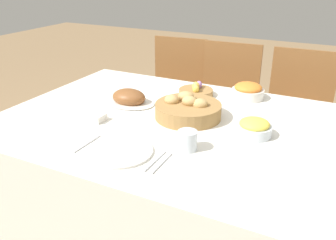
% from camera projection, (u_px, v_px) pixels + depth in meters
% --- Properties ---
extents(dining_table, '(1.63, 1.18, 0.74)m').
position_uv_depth(dining_table, '(172.00, 186.00, 1.84)').
color(dining_table, silver).
rests_on(dining_table, ground).
extents(chair_far_left, '(0.45, 0.45, 0.91)m').
position_uv_depth(chair_far_left, '(174.00, 95.00, 2.72)').
color(chair_far_left, brown).
rests_on(chair_far_left, ground).
extents(chair_far_right, '(0.43, 0.43, 0.91)m').
position_uv_depth(chair_far_right, '(296.00, 115.00, 2.36)').
color(chair_far_right, brown).
rests_on(chair_far_right, ground).
extents(chair_far_center, '(0.43, 0.43, 0.91)m').
position_uv_depth(chair_far_center, '(225.00, 103.00, 2.56)').
color(chair_far_center, brown).
rests_on(chair_far_center, ground).
extents(bread_basket, '(0.32, 0.32, 0.11)m').
position_uv_depth(bread_basket, '(188.00, 109.00, 1.70)').
color(bread_basket, '#9E7542').
rests_on(bread_basket, dining_table).
extents(egg_basket, '(0.19, 0.19, 0.08)m').
position_uv_depth(egg_basket, '(196.00, 91.00, 1.99)').
color(egg_basket, '#9E7542').
rests_on(egg_basket, dining_table).
extents(ham_platter, '(0.28, 0.20, 0.09)m').
position_uv_depth(ham_platter, '(129.00, 98.00, 1.88)').
color(ham_platter, silver).
rests_on(ham_platter, dining_table).
extents(pineapple_bowl, '(0.15, 0.15, 0.08)m').
position_uv_depth(pineapple_bowl, '(254.00, 128.00, 1.53)').
color(pineapple_bowl, silver).
rests_on(pineapple_bowl, dining_table).
extents(carrot_bowl, '(0.18, 0.18, 0.09)m').
position_uv_depth(carrot_bowl, '(248.00, 91.00, 1.95)').
color(carrot_bowl, silver).
rests_on(carrot_bowl, dining_table).
extents(dinner_plate, '(0.27, 0.27, 0.01)m').
position_uv_depth(dinner_plate, '(119.00, 151.00, 1.40)').
color(dinner_plate, silver).
rests_on(dinner_plate, dining_table).
extents(fork, '(0.01, 0.16, 0.00)m').
position_uv_depth(fork, '(87.00, 144.00, 1.46)').
color(fork, '#B7B7BC').
rests_on(fork, dining_table).
extents(knife, '(0.01, 0.16, 0.00)m').
position_uv_depth(knife, '(155.00, 161.00, 1.33)').
color(knife, '#B7B7BC').
rests_on(knife, dining_table).
extents(spoon, '(0.01, 0.16, 0.00)m').
position_uv_depth(spoon, '(162.00, 163.00, 1.32)').
color(spoon, '#B7B7BC').
rests_on(spoon, dining_table).
extents(drinking_cup, '(0.08, 0.08, 0.08)m').
position_uv_depth(drinking_cup, '(187.00, 140.00, 1.41)').
color(drinking_cup, silver).
rests_on(drinking_cup, dining_table).
extents(butter_dish, '(0.12, 0.07, 0.03)m').
position_uv_depth(butter_dish, '(93.00, 117.00, 1.68)').
color(butter_dish, silver).
rests_on(butter_dish, dining_table).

